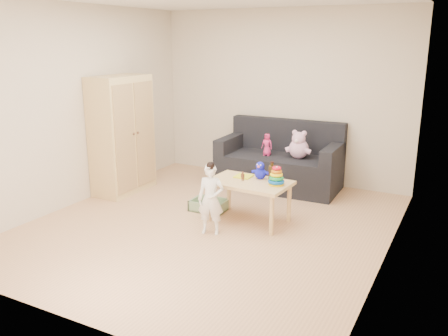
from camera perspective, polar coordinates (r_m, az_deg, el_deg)
The scene contains 13 objects.
room at distance 5.36m, azimuth -1.73°, elevation 6.16°, with size 4.50×4.50×4.50m.
wardrobe at distance 6.90m, azimuth -12.18°, elevation 3.91°, with size 0.46×0.92×1.66m, color #DFC07A.
sofa at distance 7.08m, azimuth 6.61°, elevation -0.41°, with size 1.76×0.88×0.49m, color black.
play_table at distance 5.74m, azimuth 2.99°, elevation -4.02°, with size 0.97×0.61×0.51m, color #D4B674.
storage_bin at distance 6.17m, azimuth -1.80°, elevation -4.45°, with size 0.45×0.34×0.14m, color gray, non-canonical shape.
toddler at distance 5.33m, azimuth -1.59°, elevation -3.88°, with size 0.29×0.20×0.80m, color white.
pink_bear at distance 6.85m, azimuth 8.99°, elevation 2.57°, with size 0.30×0.26×0.34m, color #E7AAD0, non-canonical shape.
doll at distance 6.96m, azimuth 5.19°, elevation 2.80°, with size 0.16×0.11×0.32m, color #EA2B75.
ring_stacker at distance 5.52m, azimuth 6.32°, elevation -1.16°, with size 0.19×0.19×0.22m.
brown_bottle at distance 5.67m, azimuth 5.78°, elevation -0.55°, with size 0.08×0.08×0.24m.
blue_plush at distance 5.74m, azimuth 4.40°, elevation -0.24°, with size 0.18×0.14×0.22m, color #191CE3, non-canonical shape.
wooden_figure at distance 5.66m, azimuth 2.26°, elevation -0.98°, with size 0.04×0.04×0.11m, color brown, non-canonical shape.
yellow_book at distance 5.83m, azimuth 2.37°, elevation -1.00°, with size 0.20×0.20×0.01m, color #EDF71A.
Camera 1 is at (2.61, -4.60, 2.15)m, focal length 38.00 mm.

